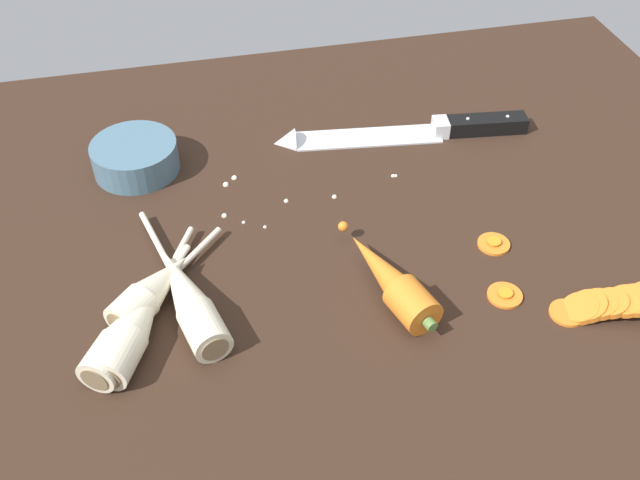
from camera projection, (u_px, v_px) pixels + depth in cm
name	position (u px, v px, depth cm)	size (l,w,h in cm)	color
ground_plane	(316.00, 250.00, 86.48)	(120.00, 90.00, 4.00)	#332116
chefs_knife	(399.00, 132.00, 99.86)	(34.85, 7.59, 4.18)	silver
whole_carrot	(391.00, 280.00, 77.21)	(8.00, 17.47, 4.20)	orange
parsnip_front	(154.00, 289.00, 76.38)	(13.34, 14.14, 4.00)	beige
parsnip_mid_left	(128.00, 329.00, 72.41)	(12.22, 18.40, 4.00)	beige
parsnip_mid_right	(188.00, 297.00, 75.54)	(8.31, 23.64, 4.00)	beige
parsnip_back	(138.00, 321.00, 73.21)	(11.85, 21.26, 4.00)	beige
carrot_slice_stack	(607.00, 304.00, 75.89)	(11.69, 5.24, 3.91)	orange
carrot_slice_stray_near	(505.00, 294.00, 78.07)	(3.79, 3.79, 0.70)	orange
carrot_slice_stray_mid	(494.00, 243.00, 83.99)	(3.74, 3.74, 0.70)	orange
prep_bowl	(135.00, 156.00, 93.35)	(11.00, 11.00, 4.00)	slate
mince_crumbs	(268.00, 192.00, 90.91)	(23.18, 10.82, 0.79)	silver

